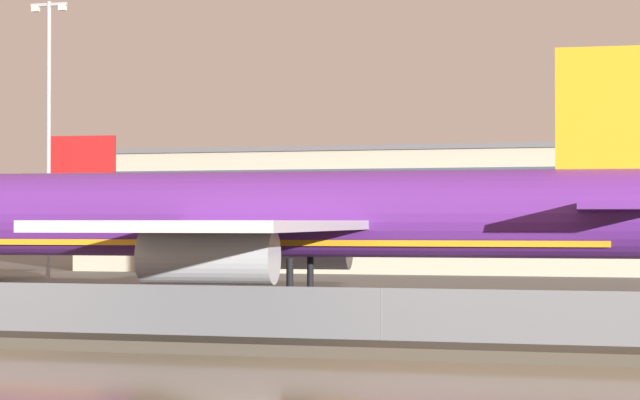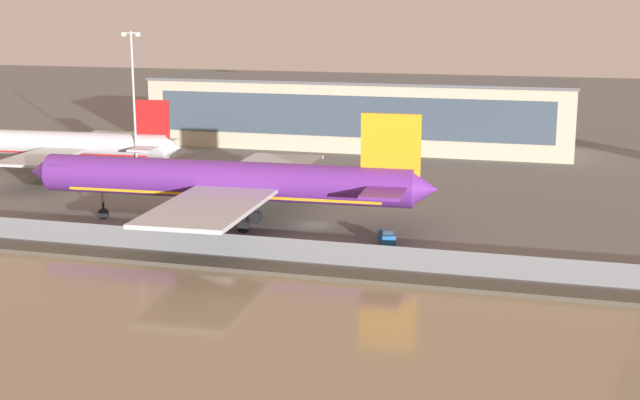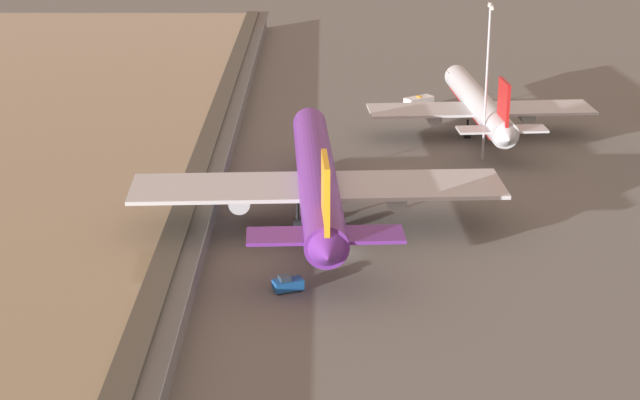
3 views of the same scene
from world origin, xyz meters
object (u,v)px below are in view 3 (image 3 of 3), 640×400
(cargo_jet_purple, at_px, (317,179))
(baggage_tug, at_px, (288,284))
(passenger_jet_silver, at_px, (479,105))
(ops_van, at_px, (418,103))
(apron_light_mast_apron_west, at_px, (487,75))

(cargo_jet_purple, distance_m, baggage_tug, 21.49)
(cargo_jet_purple, distance_m, passenger_jet_silver, 47.07)
(passenger_jet_silver, height_order, ops_van, passenger_jet_silver)
(apron_light_mast_apron_west, bearing_deg, baggage_tug, -30.67)
(passenger_jet_silver, xyz_separation_m, ops_van, (-14.72, -8.36, -3.54))
(passenger_jet_silver, xyz_separation_m, apron_light_mast_apron_west, (13.74, -1.15, 8.16))
(ops_van, bearing_deg, passenger_jet_silver, 29.60)
(baggage_tug, xyz_separation_m, apron_light_mast_apron_west, (-46.44, 27.54, 12.17))
(passenger_jet_silver, height_order, baggage_tug, passenger_jet_silver)
(baggage_tug, bearing_deg, apron_light_mast_apron_west, 149.33)
(cargo_jet_purple, bearing_deg, baggage_tug, -8.39)
(passenger_jet_silver, bearing_deg, cargo_jet_purple, -33.00)
(baggage_tug, bearing_deg, passenger_jet_silver, 154.51)
(cargo_jet_purple, height_order, passenger_jet_silver, cargo_jet_purple)
(baggage_tug, xyz_separation_m, ops_van, (-74.89, 20.33, 0.47))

